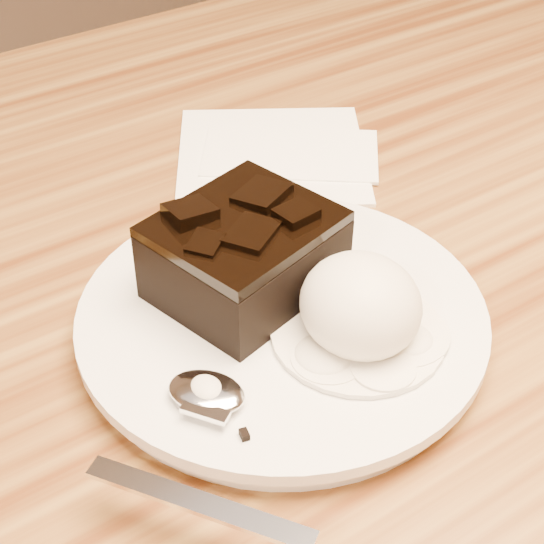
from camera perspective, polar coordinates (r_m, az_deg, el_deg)
plate at (r=0.50m, az=0.65°, el=-3.34°), size 0.23×0.23×0.02m
brownie at (r=0.49m, az=-1.81°, el=0.82°), size 0.11×0.10×0.04m
ice_cream_scoop at (r=0.46m, az=5.79°, el=-2.18°), size 0.06×0.07×0.05m
melt_puddle at (r=0.48m, az=5.63°, el=-4.09°), size 0.09×0.09×0.00m
spoon at (r=0.44m, az=-4.28°, el=-7.96°), size 0.11×0.15×0.01m
napkin at (r=0.66m, az=-0.01°, el=7.74°), size 0.19×0.19×0.01m
crumb_a at (r=0.50m, az=8.35°, el=-1.31°), size 0.01×0.01×0.00m
crumb_b at (r=0.49m, az=6.64°, el=-2.64°), size 0.01×0.01×0.00m
crumb_c at (r=0.42m, az=-1.81°, el=-10.56°), size 0.01×0.01×0.00m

